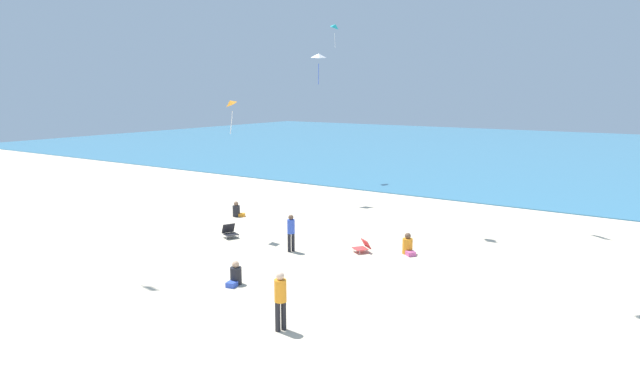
% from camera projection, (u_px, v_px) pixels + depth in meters
% --- Properties ---
extents(ground_plane, '(120.00, 120.00, 0.00)m').
position_uv_depth(ground_plane, '(395.00, 267.00, 19.66)').
color(ground_plane, beige).
extents(ocean_water, '(120.00, 60.00, 0.05)m').
position_uv_depth(ocean_water, '(590.00, 154.00, 54.44)').
color(ocean_water, teal).
rests_on(ocean_water, ground_plane).
extents(beach_chair_mid_beach, '(0.77, 0.74, 0.58)m').
position_uv_depth(beach_chair_mid_beach, '(230.00, 231.00, 23.54)').
color(beach_chair_mid_beach, black).
rests_on(beach_chair_mid_beach, ground_plane).
extents(beach_chair_far_left, '(0.77, 0.79, 0.49)m').
position_uv_depth(beach_chair_far_left, '(363.00, 246.00, 21.42)').
color(beach_chair_far_left, '#D13D3D').
rests_on(beach_chair_far_left, ground_plane).
extents(person_0, '(0.72, 0.68, 0.82)m').
position_uv_depth(person_0, '(408.00, 246.00, 21.19)').
color(person_0, orange).
rests_on(person_0, ground_plane).
extents(person_1, '(0.40, 0.40, 1.46)m').
position_uv_depth(person_1, '(291.00, 230.00, 21.39)').
color(person_1, black).
rests_on(person_1, ground_plane).
extents(person_2, '(0.45, 0.67, 0.78)m').
position_uv_depth(person_2, '(235.00, 276.00, 17.84)').
color(person_2, black).
rests_on(person_2, ground_plane).
extents(person_3, '(0.41, 0.41, 1.59)m').
position_uv_depth(person_3, '(280.00, 297.00, 14.32)').
color(person_3, black).
rests_on(person_3, ground_plane).
extents(person_7, '(0.68, 0.61, 0.76)m').
position_uv_depth(person_7, '(237.00, 211.00, 27.47)').
color(person_7, black).
rests_on(person_7, ground_plane).
extents(kite_orange, '(0.64, 0.63, 1.44)m').
position_uv_depth(kite_orange, '(230.00, 103.00, 23.02)').
color(kite_orange, orange).
extents(kite_teal, '(0.62, 0.76, 1.61)m').
position_uv_depth(kite_teal, '(336.00, 26.00, 37.31)').
color(kite_teal, '#1EADAD').
extents(kite_white, '(0.77, 0.75, 1.68)m').
position_uv_depth(kite_white, '(319.00, 56.00, 30.28)').
color(kite_white, white).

